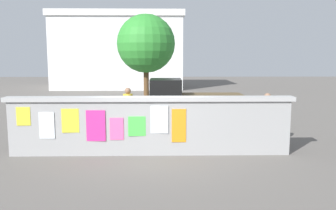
{
  "coord_description": "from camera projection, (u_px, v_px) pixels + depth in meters",
  "views": [
    {
      "loc": [
        0.3,
        -9.65,
        2.72
      ],
      "look_at": [
        0.51,
        1.03,
        1.25
      ],
      "focal_mm": 37.94,
      "sensor_mm": 36.0,
      "label": 1
    }
  ],
  "objects": [
    {
      "name": "motorcycle",
      "position": [
        118.0,
        129.0,
        11.13
      ],
      "size": [
        1.89,
        0.57,
        0.87
      ],
      "color": "black",
      "rests_on": "ground"
    },
    {
      "name": "ground",
      "position": [
        155.0,
        111.0,
        17.84
      ],
      "size": [
        60.0,
        60.0,
        0.0
      ],
      "primitive_type": "plane",
      "color": "#605B56"
    },
    {
      "name": "person_bystander",
      "position": [
        128.0,
        105.0,
        12.61
      ],
      "size": [
        0.37,
        0.37,
        1.62
      ],
      "color": "#338CBF",
      "rests_on": "ground"
    },
    {
      "name": "poster_wall",
      "position": [
        150.0,
        125.0,
        9.8
      ],
      "size": [
        7.91,
        0.42,
        1.63
      ],
      "color": "#9B9B9B",
      "rests_on": "ground"
    },
    {
      "name": "auto_rickshaw_truck",
      "position": [
        191.0,
        103.0,
        13.84
      ],
      "size": [
        3.61,
        1.53,
        1.85
      ],
      "color": "black",
      "rests_on": "ground"
    },
    {
      "name": "bicycle_near",
      "position": [
        115.0,
        113.0,
        14.8
      ],
      "size": [
        1.68,
        0.51,
        0.95
      ],
      "color": "black",
      "rests_on": "ground"
    },
    {
      "name": "bicycle_far",
      "position": [
        51.0,
        131.0,
        11.27
      ],
      "size": [
        1.7,
        0.44,
        0.95
      ],
      "color": "black",
      "rests_on": "ground"
    },
    {
      "name": "tree_roadside",
      "position": [
        146.0,
        44.0,
        18.65
      ],
      "size": [
        3.07,
        3.07,
        4.92
      ],
      "color": "brown",
      "rests_on": "ground"
    },
    {
      "name": "building_background",
      "position": [
        120.0,
        51.0,
        30.91
      ],
      "size": [
        10.96,
        6.51,
        6.36
      ],
      "color": "silver",
      "rests_on": "ground"
    },
    {
      "name": "person_walking",
      "position": [
        267.0,
        114.0,
        10.78
      ],
      "size": [
        0.48,
        0.48,
        1.62
      ],
      "color": "purple",
      "rests_on": "ground"
    }
  ]
}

